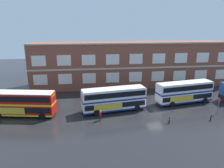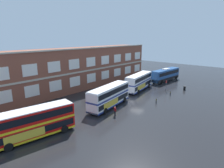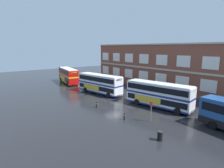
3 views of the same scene
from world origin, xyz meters
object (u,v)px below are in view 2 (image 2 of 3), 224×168
object	(u,v)px
double_decker_near	(33,123)
double_decker_middle	(109,96)
double_decker_far	(139,82)
bus_stand_flag	(166,85)
safety_bollard_west	(170,93)
waiting_passenger	(115,111)
safety_bollard_east	(156,101)
touring_coach	(166,75)
station_litter_bin	(185,88)

from	to	relation	value
double_decker_near	double_decker_middle	size ratio (longest dim) A/B	1.00
double_decker_near	double_decker_far	world-z (taller)	same
double_decker_near	bus_stand_flag	bearing A→B (deg)	-5.95
double_decker_middle	safety_bollard_west	distance (m)	15.76
waiting_passenger	safety_bollard_east	world-z (taller)	waiting_passenger
double_decker_far	bus_stand_flag	world-z (taller)	double_decker_far
double_decker_far	waiting_passenger	bearing A→B (deg)	-160.32
touring_coach	double_decker_middle	bearing A→B (deg)	-176.72
station_litter_bin	double_decker_far	bearing A→B (deg)	129.71
station_litter_bin	safety_bollard_west	world-z (taller)	station_litter_bin
station_litter_bin	safety_bollard_east	xyz separation A→B (m)	(-13.41, 0.76, -0.03)
waiting_passenger	safety_bollard_east	bearing A→B (deg)	-12.22
touring_coach	safety_bollard_east	distance (m)	21.10
double_decker_middle	bus_stand_flag	size ratio (longest dim) A/B	4.17
double_decker_far	waiting_passenger	size ratio (longest dim) A/B	6.63
double_decker_near	touring_coach	xyz separation A→B (m)	(42.76, 1.68, -0.24)
waiting_passenger	safety_bollard_west	world-z (taller)	waiting_passenger
bus_stand_flag	station_litter_bin	distance (m)	5.22
double_decker_far	safety_bollard_west	distance (m)	8.27
double_decker_near	safety_bollard_west	world-z (taller)	double_decker_near
waiting_passenger	bus_stand_flag	size ratio (longest dim) A/B	0.63
double_decker_near	bus_stand_flag	distance (m)	32.68
double_decker_near	waiting_passenger	bearing A→B (deg)	-15.60
safety_bollard_east	station_litter_bin	bearing A→B (deg)	-3.26
waiting_passenger	safety_bollard_west	size ratio (longest dim) A/B	1.79
touring_coach	waiting_passenger	distance (m)	30.52
waiting_passenger	station_litter_bin	size ratio (longest dim) A/B	1.65
safety_bollard_west	safety_bollard_east	world-z (taller)	same
double_decker_near	waiting_passenger	size ratio (longest dim) A/B	6.63
bus_stand_flag	waiting_passenger	bearing A→B (deg)	-179.55
double_decker_middle	waiting_passenger	bearing A→B (deg)	-125.89
touring_coach	station_litter_bin	xyz separation A→B (m)	(-6.26, -8.23, -1.39)
double_decker_near	double_decker_far	distance (m)	29.21
double_decker_near	double_decker_middle	world-z (taller)	same
waiting_passenger	double_decker_near	bearing A→B (deg)	164.40
waiting_passenger	safety_bollard_west	distance (m)	17.33
touring_coach	station_litter_bin	distance (m)	10.44
double_decker_near	station_litter_bin	size ratio (longest dim) A/B	10.95
waiting_passenger	safety_bollard_east	xyz separation A→B (m)	(10.38, -2.25, -0.44)
station_litter_bin	bus_stand_flag	bearing A→B (deg)	141.57
double_decker_near	waiting_passenger	world-z (taller)	double_decker_near
double_decker_far	station_litter_bin	bearing A→B (deg)	-50.29
double_decker_near	station_litter_bin	xyz separation A→B (m)	(36.49, -6.56, -1.63)
bus_stand_flag	safety_bollard_east	size ratio (longest dim) A/B	2.84
station_litter_bin	safety_bollard_east	bearing A→B (deg)	176.74
double_decker_middle	safety_bollard_east	world-z (taller)	double_decker_middle
waiting_passenger	bus_stand_flag	world-z (taller)	bus_stand_flag
double_decker_near	double_decker_middle	distance (m)	15.34
safety_bollard_east	waiting_passenger	bearing A→B (deg)	167.78
double_decker_near	waiting_passenger	distance (m)	13.24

